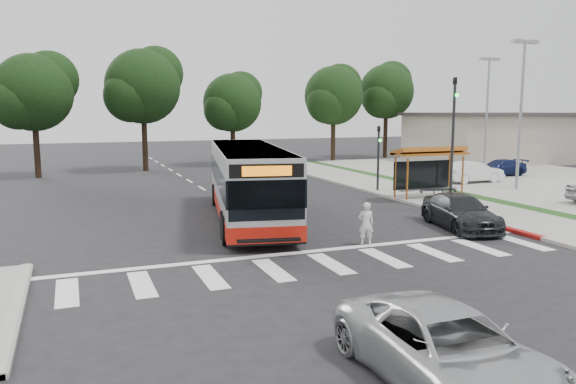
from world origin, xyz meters
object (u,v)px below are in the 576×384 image
transit_bus (248,183)px  silver_suv_south (448,350)px  pedestrian (366,224)px  dark_sedan (460,212)px

transit_bus → silver_suv_south: 16.48m
pedestrian → dark_sedan: bearing=-151.2°
dark_sedan → pedestrian: bearing=-155.6°
dark_sedan → silver_suv_south: bearing=-117.4°
silver_suv_south → pedestrian: bearing=68.8°
transit_bus → dark_sedan: 9.36m
transit_bus → pedestrian: (2.58, -6.34, -0.85)m
pedestrian → dark_sedan: size_ratio=0.33×
pedestrian → dark_sedan: pedestrian is taller
dark_sedan → silver_suv_south: 14.46m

